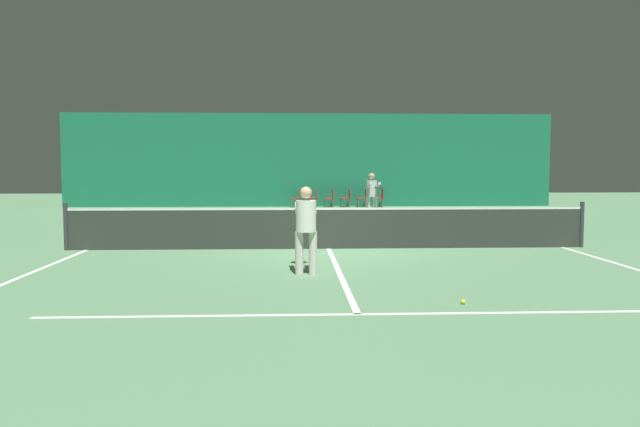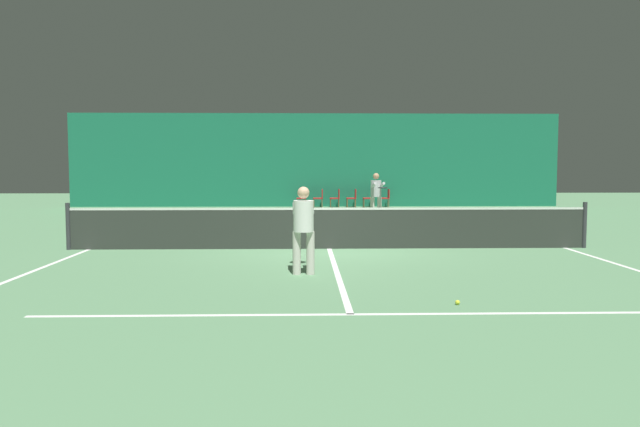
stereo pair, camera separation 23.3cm
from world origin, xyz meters
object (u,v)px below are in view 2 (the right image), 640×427
object	(u,v)px
courtside_chair_3	(353,197)
courtside_chair_5	(386,197)
tennis_net	(329,227)
tennis_ball	(458,302)
courtside_chair_1	(320,197)
courtside_chair_2	(336,197)
courtside_chair_0	(303,197)
player_far	(376,193)
courtside_chair_4	(369,197)
player_near	(303,223)

from	to	relation	value
courtside_chair_3	courtside_chair_5	world-z (taller)	same
tennis_net	tennis_ball	xyz separation A→B (m)	(1.52, -5.88, -0.48)
tennis_net	courtside_chair_1	distance (m)	14.63
courtside_chair_2	courtside_chair_5	size ratio (longest dim) A/B	1.00
courtside_chair_5	tennis_net	bearing A→B (deg)	-12.59
courtside_chair_1	courtside_chair_3	bearing A→B (deg)	90.00
courtside_chair_1	courtside_chair_5	world-z (taller)	same
courtside_chair_0	player_far	bearing A→B (deg)	21.09
courtside_chair_1	courtside_chair_4	bearing A→B (deg)	90.00
courtside_chair_0	tennis_ball	xyz separation A→B (m)	(2.11, -20.51, -0.45)
courtside_chair_0	tennis_ball	bearing A→B (deg)	5.89
courtside_chair_2	courtside_chair_4	size ratio (longest dim) A/B	1.00
courtside_chair_2	courtside_chair_4	world-z (taller)	same
tennis_net	player_far	bearing A→B (deg)	75.64
player_near	courtside_chair_5	distance (m)	18.41
courtside_chair_4	courtside_chair_5	distance (m)	0.77
tennis_net	courtside_chair_2	distance (m)	14.66
tennis_net	courtside_chair_3	xyz separation A→B (m)	(1.72, 14.63, -0.03)
courtside_chair_0	courtside_chair_4	xyz separation A→B (m)	(3.09, 0.00, 0.00)
tennis_net	courtside_chair_2	xyz separation A→B (m)	(0.95, 14.63, -0.03)
courtside_chair_2	courtside_chair_3	bearing A→B (deg)	90.00
player_near	tennis_ball	distance (m)	3.40
courtside_chair_0	tennis_net	bearing A→B (deg)	2.35
courtside_chair_4	courtside_chair_2	bearing A→B (deg)	-90.00
tennis_net	courtside_chair_3	world-z (taller)	tennis_net
courtside_chair_2	tennis_ball	bearing A→B (deg)	1.59
player_far	tennis_ball	distance (m)	13.78
courtside_chair_5	tennis_ball	xyz separation A→B (m)	(-1.75, -20.51, -0.45)
courtside_chair_3	courtside_chair_5	size ratio (longest dim) A/B	1.00
courtside_chair_1	courtside_chair_4	world-z (taller)	same
tennis_net	player_far	size ratio (longest dim) A/B	7.24
player_far	courtside_chair_3	bearing A→B (deg)	175.72
courtside_chair_0	player_near	bearing A→B (deg)	0.01
courtside_chair_5	tennis_ball	world-z (taller)	courtside_chair_5
courtside_chair_2	courtside_chair_3	distance (m)	0.77
courtside_chair_2	courtside_chair_3	world-z (taller)	same
courtside_chair_3	courtside_chair_2	bearing A→B (deg)	-90.00
courtside_chair_0	courtside_chair_1	xyz separation A→B (m)	(0.77, 0.00, 0.00)
tennis_net	courtside_chair_1	xyz separation A→B (m)	(0.17, 14.63, -0.03)
player_far	courtside_chair_2	distance (m)	6.87
courtside_chair_5	courtside_chair_3	bearing A→B (deg)	-90.00
courtside_chair_1	courtside_chair_2	world-z (taller)	same
courtside_chair_1	tennis_ball	bearing A→B (deg)	3.74
tennis_net	courtside_chair_2	size ratio (longest dim) A/B	14.29
tennis_net	player_near	xyz separation A→B (m)	(-0.60, -3.36, 0.39)
player_near	courtside_chair_1	size ratio (longest dim) A/B	1.84
player_near	courtside_chair_4	xyz separation A→B (m)	(3.09, 17.99, -0.42)
player_far	courtside_chair_1	xyz separation A→B (m)	(-1.84, 6.77, -0.48)
tennis_ball	courtside_chair_3	bearing A→B (deg)	89.43
player_near	courtside_chair_1	world-z (taller)	player_near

